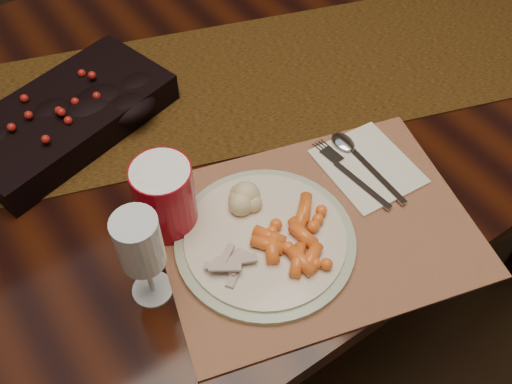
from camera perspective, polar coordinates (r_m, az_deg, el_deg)
floor at (r=1.64m, az=-4.81°, el=-11.17°), size 5.00×5.00×0.00m
dining_table at (r=1.32m, az=-5.89°, el=-3.80°), size 1.80×1.00×0.75m
table_runner at (r=1.06m, az=-8.83°, el=9.41°), size 1.76×0.88×0.00m
centerpiece at (r=1.02m, az=-18.49°, el=7.50°), size 0.39×0.27×0.07m
placemat_main at (r=0.87m, az=5.97°, el=-3.57°), size 0.53×0.45×0.00m
dinner_plate at (r=0.84m, az=0.92°, el=-4.79°), size 0.30×0.30×0.01m
baby_carrots at (r=0.82m, az=4.05°, el=-4.67°), size 0.13×0.12×0.02m
mashed_potatoes at (r=0.85m, az=-2.27°, el=-0.56°), size 0.08×0.07×0.04m
turkey_shreds at (r=0.80m, az=-2.66°, el=-7.36°), size 0.08×0.07×0.01m
napkin at (r=0.95m, az=11.10°, el=2.50°), size 0.14×0.16×0.01m
fork at (r=0.92m, az=9.79°, el=1.44°), size 0.04×0.15×0.00m
spoon at (r=0.94m, az=10.98°, el=2.64°), size 0.04×0.16×0.00m
red_cup at (r=0.83m, az=-9.09°, el=-0.56°), size 0.10×0.10×0.12m
wine_glass at (r=0.75m, az=-11.15°, el=-6.60°), size 0.06×0.06×0.17m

